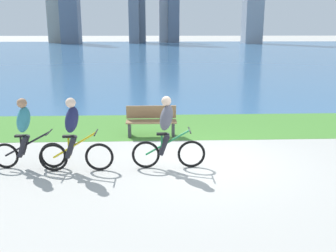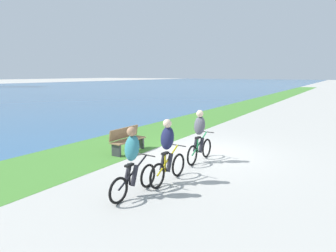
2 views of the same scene
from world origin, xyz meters
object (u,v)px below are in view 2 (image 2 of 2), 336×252
(cyclist_lead, at_px, (200,136))
(bench_near_path, at_px, (127,140))
(cyclist_trailing, at_px, (168,152))
(cyclist_distant_rear, at_px, (133,162))

(cyclist_lead, relative_size, bench_near_path, 1.14)
(cyclist_lead, xyz_separation_m, bench_near_path, (-0.36, 2.73, -0.39))
(cyclist_trailing, bearing_deg, cyclist_lead, 3.14)
(cyclist_distant_rear, relative_size, bench_near_path, 1.12)
(cyclist_trailing, height_order, bench_near_path, cyclist_trailing)
(cyclist_lead, bearing_deg, bench_near_path, 97.56)
(cyclist_lead, relative_size, cyclist_distant_rear, 1.01)
(bench_near_path, bearing_deg, cyclist_trailing, -121.24)
(cyclist_lead, height_order, cyclist_distant_rear, cyclist_lead)
(cyclist_lead, bearing_deg, cyclist_trailing, -176.86)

